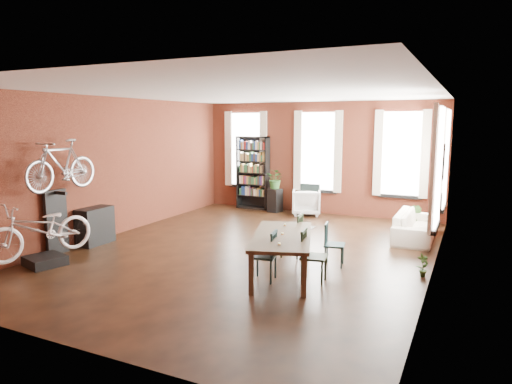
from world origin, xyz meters
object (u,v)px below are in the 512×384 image
Objects in this scene: cream_sofa at (416,221)px; plant_stand at (275,200)px; bookshelf at (253,173)px; dining_chair_a at (264,256)px; bike_trainer at (45,261)px; console_table at (95,226)px; dining_table at (282,255)px; white_armchair at (306,201)px; dining_chair_b at (292,235)px; bicycle_floor at (39,204)px; dining_chair_c at (314,257)px; dining_chair_d at (334,245)px.

plant_stand is (-4.12, 1.47, -0.06)m from cream_sofa.
bookshelf is at bearing 71.05° from cream_sofa.
dining_chair_a is 1.37× the size of bike_trainer.
console_table is (-4.27, 0.53, -0.02)m from dining_chair_a.
dining_table is 4.40m from bike_trainer.
white_armchair is 7.12m from bike_trainer.
dining_chair_a is 1.06× the size of white_armchair.
dining_chair_a is at bearing -62.41° from bookshelf.
dining_chair_b is 4.65m from bike_trainer.
dining_table is 4.07m from cream_sofa.
white_armchair reaches higher than dining_table.
dining_chair_a is at bearing 28.74° from bicycle_floor.
console_table is 0.41× the size of bicycle_floor.
plant_stand is (-2.95, 5.24, -0.10)m from dining_chair_c.
dining_chair_b is 4.73m from bicycle_floor.
dining_chair_c reaches higher than bike_trainer.
cream_sofa is at bearing 135.72° from white_armchair.
console_table is at bearing 79.91° from dining_chair_c.
dining_chair_a is at bearing 101.25° from dining_chair_c.
bookshelf is 1.06× the size of cream_sofa.
plant_stand is 6.85m from bicycle_floor.
bike_trainer is 1.60m from console_table.
bicycle_floor is (-4.79, -1.30, 0.71)m from dining_chair_c.
console_table is (-4.45, 0.16, 0.04)m from dining_table.
bicycle_floor reaches higher than dining_table.
dining_chair_a is at bearing -68.53° from plant_stand.
dining_table is at bearing -59.42° from bookshelf.
console_table is at bearing -106.33° from dining_chair_a.
bike_trainer is at bearing 105.85° from dining_chair_d.
bookshelf is 3.56× the size of bike_trainer.
bookshelf is 1.15m from plant_stand.
cream_sofa is at bearing 54.49° from bicycle_floor.
bike_trainer is at bearing -79.57° from console_table.
cream_sofa is (1.17, 3.77, -0.03)m from dining_chair_c.
console_table reaches higher than dining_chair_d.
dining_chair_a reaches higher than bike_trainer.
white_armchair is 0.97m from plant_stand.
dining_chair_b is at bearing 84.89° from dining_table.
console_table is (-5.11, -0.76, 0.01)m from dining_chair_d.
dining_chair_d is 5.91m from bookshelf.
dining_chair_c is 5.02m from bicycle_floor.
cream_sofa is (1.78, 3.66, 0.05)m from dining_table.
dining_table is 2.47× the size of dining_chair_b.
dining_chair_b is 1.38× the size of bike_trainer.
plant_stand is at bearing 74.37° from bike_trainer.
plant_stand is (1.82, 6.52, 0.25)m from bike_trainer.
cream_sofa reaches higher than console_table.
dining_chair_c is (0.87, -1.23, 0.01)m from dining_chair_b.
dining_chair_b is 0.95m from dining_chair_d.
dining_chair_b is 1.50m from dining_chair_c.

